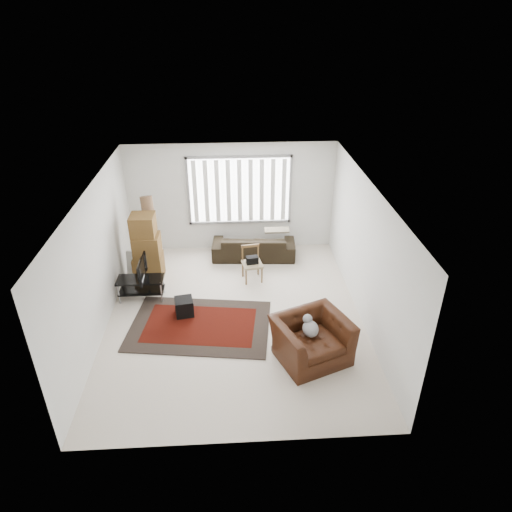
{
  "coord_description": "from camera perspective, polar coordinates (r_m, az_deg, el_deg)",
  "views": [
    {
      "loc": [
        -0.02,
        -7.41,
        5.49
      ],
      "look_at": [
        0.46,
        0.59,
        1.05
      ],
      "focal_mm": 32.0,
      "sensor_mm": 36.0,
      "label": 1
    }
  ],
  "objects": [
    {
      "name": "subwoofer",
      "position": [
        9.26,
        -8.96,
        -6.27
      ],
      "size": [
        0.41,
        0.41,
        0.35
      ],
      "primitive_type": "cube",
      "rotation": [
        0.0,
        0.0,
        0.18
      ],
      "color": "black",
      "rests_on": "persian_rug"
    },
    {
      "name": "white_flatpack",
      "position": [
        10.61,
        -14.54,
        -1.16
      ],
      "size": [
        0.54,
        0.3,
        0.65
      ],
      "primitive_type": "cube",
      "rotation": [
        -0.17,
        0.0,
        -0.25
      ],
      "color": "silver",
      "rests_on": "ground"
    },
    {
      "name": "moving_boxes",
      "position": [
        10.36,
        -13.49,
        0.73
      ],
      "size": [
        0.64,
        0.58,
        1.55
      ],
      "color": "brown",
      "rests_on": "ground"
    },
    {
      "name": "armchair",
      "position": [
        8.05,
        6.99,
        -9.98
      ],
      "size": [
        1.52,
        1.43,
        0.9
      ],
      "rotation": [
        0.0,
        0.0,
        0.38
      ],
      "color": "#37180B",
      "rests_on": "ground"
    },
    {
      "name": "rolled_rug",
      "position": [
        10.51,
        -12.88,
        2.39
      ],
      "size": [
        0.48,
        0.78,
        1.83
      ],
      "primitive_type": "cylinder",
      "rotation": [
        -0.26,
        0.0,
        0.31
      ],
      "color": "brown",
      "rests_on": "ground"
    },
    {
      "name": "tv_stand",
      "position": [
        9.86,
        -14.19,
        -3.43
      ],
      "size": [
        0.97,
        0.44,
        0.48
      ],
      "color": "black",
      "rests_on": "ground"
    },
    {
      "name": "room",
      "position": [
        8.76,
        -2.72,
        3.74
      ],
      "size": [
        6.0,
        6.02,
        2.71
      ],
      "color": "beige",
      "rests_on": "ground"
    },
    {
      "name": "tv",
      "position": [
        9.68,
        -14.44,
        -1.63
      ],
      "size": [
        0.1,
        0.78,
        0.45
      ],
      "primitive_type": "imported",
      "rotation": [
        0.0,
        0.0,
        1.57
      ],
      "color": "black",
      "rests_on": "tv_stand"
    },
    {
      "name": "side_chair",
      "position": [
        10.17,
        -0.51,
        -0.77
      ],
      "size": [
        0.49,
        0.49,
        0.8
      ],
      "rotation": [
        0.0,
        0.0,
        0.17
      ],
      "color": "#827255",
      "rests_on": "ground"
    },
    {
      "name": "sofa",
      "position": [
        11.12,
        -0.29,
        1.66
      ],
      "size": [
        2.06,
        1.0,
        0.77
      ],
      "primitive_type": "imported",
      "rotation": [
        0.0,
        0.0,
        3.07
      ],
      "color": "black",
      "rests_on": "ground"
    },
    {
      "name": "persian_rug",
      "position": [
        9.04,
        -7.01,
        -8.59
      ],
      "size": [
        2.88,
        2.12,
        0.02
      ],
      "color": "black",
      "rests_on": "ground"
    }
  ]
}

